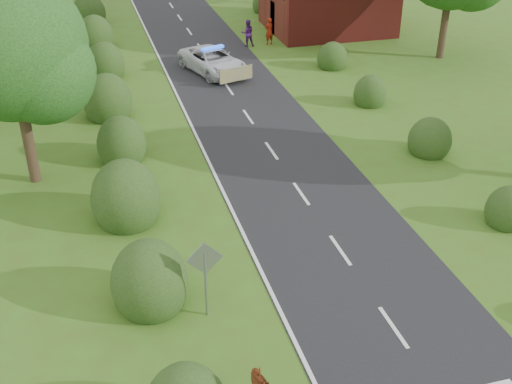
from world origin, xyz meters
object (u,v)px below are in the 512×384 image
object	(u,v)px
pedestrian_red	(269,31)
road_sign	(205,269)
police_van	(213,61)
pedestrian_purple	(248,33)

from	to	relation	value
pedestrian_red	road_sign	bearing A→B (deg)	46.89
pedestrian_red	police_van	bearing A→B (deg)	21.11
road_sign	pedestrian_purple	bearing A→B (deg)	72.47
police_van	pedestrian_red	world-z (taller)	pedestrian_red
police_van	road_sign	bearing A→B (deg)	-120.49
road_sign	police_van	size ratio (longest dim) A/B	0.46
pedestrian_red	pedestrian_purple	distance (m)	1.45
pedestrian_purple	pedestrian_red	bearing A→B (deg)	-178.53
police_van	pedestrian_red	distance (m)	6.59
road_sign	police_van	xyz separation A→B (m)	(4.77, 20.99, -0.95)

